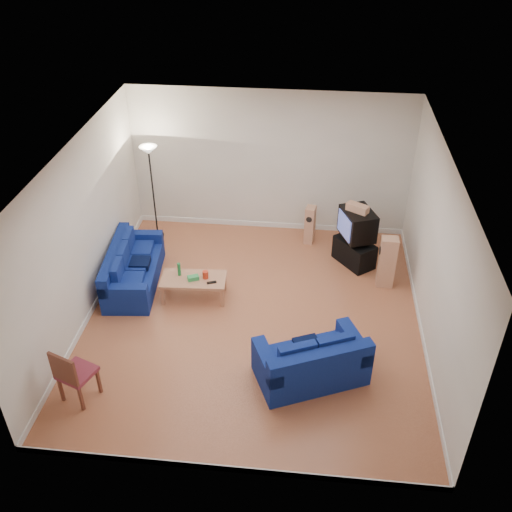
# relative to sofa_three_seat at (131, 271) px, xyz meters

# --- Properties ---
(room) EXTENTS (6.01, 6.51, 3.21)m
(room) POSITION_rel_sofa_three_seat_xyz_m (2.51, -0.81, 1.25)
(room) COLOR brown
(room) RESTS_ON ground
(sofa_three_seat) EXTENTS (1.07, 2.12, 0.79)m
(sofa_three_seat) POSITION_rel_sofa_three_seat_xyz_m (0.00, 0.00, 0.00)
(sofa_three_seat) COLOR #041357
(sofa_three_seat) RESTS_ON ground
(sofa_loveseat) EXTENTS (1.93, 1.55, 0.85)m
(sofa_loveseat) POSITION_rel_sofa_three_seat_xyz_m (3.59, -2.20, 0.03)
(sofa_loveseat) COLOR #041357
(sofa_loveseat) RESTS_ON ground
(coffee_table) EXTENTS (1.25, 0.68, 0.44)m
(coffee_table) POSITION_rel_sofa_three_seat_xyz_m (1.31, -0.32, 0.10)
(coffee_table) COLOR tan
(coffee_table) RESTS_ON ground
(bottle) EXTENTS (0.08, 0.08, 0.27)m
(bottle) POSITION_rel_sofa_three_seat_xyz_m (1.03, -0.24, 0.28)
(bottle) COLOR #197233
(bottle) RESTS_ON coffee_table
(tissue_box) EXTENTS (0.23, 0.19, 0.08)m
(tissue_box) POSITION_rel_sofa_three_seat_xyz_m (1.32, -0.36, 0.19)
(tissue_box) COLOR green
(tissue_box) RESTS_ON coffee_table
(red_canister) EXTENTS (0.11, 0.11, 0.15)m
(red_canister) POSITION_rel_sofa_three_seat_xyz_m (1.54, -0.28, 0.23)
(red_canister) COLOR red
(red_canister) RESTS_ON coffee_table
(remote) EXTENTS (0.18, 0.11, 0.02)m
(remote) POSITION_rel_sofa_three_seat_xyz_m (1.68, -0.42, 0.16)
(remote) COLOR black
(remote) RESTS_ON coffee_table
(tv_stand) EXTENTS (0.91, 0.97, 0.53)m
(tv_stand) POSITION_rel_sofa_three_seat_xyz_m (4.38, 1.18, -0.03)
(tv_stand) COLOR black
(tv_stand) RESTS_ON ground
(av_receiver) EXTENTS (0.50, 0.54, 0.10)m
(av_receiver) POSITION_rel_sofa_three_seat_xyz_m (4.38, 1.20, 0.28)
(av_receiver) COLOR black
(av_receiver) RESTS_ON tv_stand
(television) EXTENTS (0.79, 0.90, 0.58)m
(television) POSITION_rel_sofa_three_seat_xyz_m (4.38, 1.22, 0.63)
(television) COLOR black
(television) RESTS_ON av_receiver
(centre_speaker) EXTENTS (0.47, 0.38, 0.15)m
(centre_speaker) POSITION_rel_sofa_three_seat_xyz_m (4.34, 1.21, 0.99)
(centre_speaker) COLOR tan
(centre_speaker) RESTS_ON television
(speaker_left) EXTENTS (0.25, 0.30, 0.87)m
(speaker_left) POSITION_rel_sofa_three_seat_xyz_m (3.44, 1.89, 0.14)
(speaker_left) COLOR tan
(speaker_left) RESTS_ON ground
(speaker_right) EXTENTS (0.34, 0.26, 1.08)m
(speaker_right) POSITION_rel_sofa_three_seat_xyz_m (4.96, 0.48, 0.25)
(speaker_right) COLOR tan
(speaker_right) RESTS_ON ground
(floor_lamp) EXTENTS (0.37, 0.37, 2.14)m
(floor_lamp) POSITION_rel_sofa_three_seat_xyz_m (0.06, 1.78, 1.48)
(floor_lamp) COLOR black
(floor_lamp) RESTS_ON ground
(dining_chair) EXTENTS (0.63, 0.63, 1.02)m
(dining_chair) POSITION_rel_sofa_three_seat_xyz_m (0.03, -3.03, 0.27)
(dining_chair) COLOR brown
(dining_chair) RESTS_ON ground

